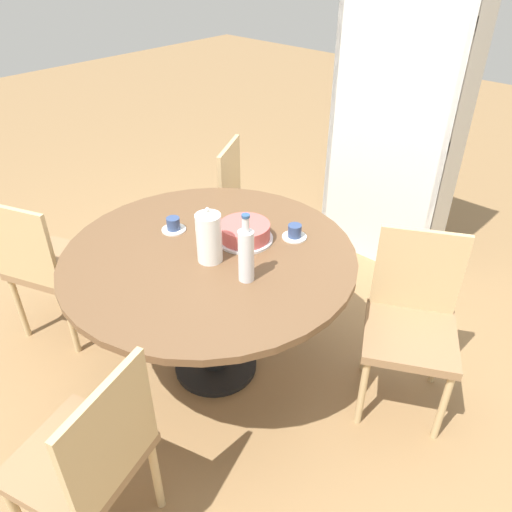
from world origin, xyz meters
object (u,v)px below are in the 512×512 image
at_px(bookshelf, 395,127).
at_px(cup_b, 173,225).
at_px(chair_b, 412,320).
at_px(chair_d, 48,264).
at_px(coffee_pot, 209,236).
at_px(cup_a, 295,233).
at_px(chair_c, 250,207).
at_px(chair_a, 89,458).
at_px(cake_main, 245,232).
at_px(water_bottle, 246,254).

xyz_separation_m(bookshelf, cup_b, (-0.31, -1.58, -0.17)).
distance_m(chair_b, bookshelf, 1.42).
distance_m(chair_d, bookshelf, 2.25).
bearing_deg(coffee_pot, cup_b, 170.43).
height_order(chair_d, coffee_pot, coffee_pot).
xyz_separation_m(coffee_pot, cup_a, (0.16, 0.41, -0.10)).
xyz_separation_m(coffee_pot, cup_b, (-0.33, 0.05, -0.10)).
bearing_deg(cup_b, chair_c, 105.92).
relative_size(chair_a, cake_main, 3.25).
height_order(chair_a, chair_b, same).
distance_m(chair_a, cup_b, 1.15).
relative_size(bookshelf, cup_b, 16.27).
distance_m(chair_a, water_bottle, 0.96).
bearing_deg(water_bottle, chair_b, 45.13).
distance_m(chair_b, cup_b, 1.24).
bearing_deg(cup_b, cake_main, 28.46).
distance_m(chair_d, water_bottle, 1.27).
xyz_separation_m(chair_b, chair_d, (-1.69, -0.92, 0.00)).
bearing_deg(chair_d, cup_b, -165.54).
bearing_deg(chair_a, coffee_pot, -178.20).
height_order(bookshelf, cup_a, bookshelf).
xyz_separation_m(cake_main, cup_b, (-0.32, -0.18, -0.01)).
height_order(chair_c, chair_d, same).
distance_m(chair_b, chair_d, 1.93).
height_order(chair_b, coffee_pot, coffee_pot).
relative_size(bookshelf, water_bottle, 6.20).
distance_m(bookshelf, water_bottle, 1.66).
height_order(bookshelf, cup_b, bookshelf).
bearing_deg(chair_c, bookshelf, -62.50).
height_order(bookshelf, coffee_pot, bookshelf).
xyz_separation_m(coffee_pot, water_bottle, (0.23, 0.00, 0.01)).
bearing_deg(chair_a, chair_b, 144.56).
height_order(chair_b, cake_main, chair_b).
bearing_deg(chair_b, chair_c, 138.43).
bearing_deg(chair_b, chair_d, 179.85).
distance_m(chair_c, coffee_pot, 1.09).
height_order(chair_a, cup_b, chair_a).
bearing_deg(water_bottle, cup_a, 98.68).
bearing_deg(bookshelf, cup_b, 78.93).
height_order(coffee_pot, water_bottle, water_bottle).
bearing_deg(cake_main, bookshelf, 90.59).
xyz_separation_m(chair_d, coffee_pot, (0.92, 0.37, 0.39)).
relative_size(coffee_pot, cake_main, 0.98).
xyz_separation_m(chair_d, cake_main, (0.92, 0.60, 0.31)).
distance_m(chair_c, water_bottle, 1.22).
relative_size(cake_main, cup_a, 2.27).
relative_size(cup_a, cup_b, 1.00).
bearing_deg(coffee_pot, cup_a, 68.22).
distance_m(cake_main, cup_a, 0.24).
height_order(water_bottle, cup_a, water_bottle).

